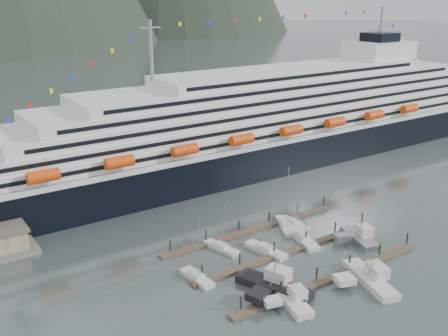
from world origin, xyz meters
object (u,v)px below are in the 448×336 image
(sailboat_f, at_px, (294,224))
(trawler_e, at_px, (359,237))
(sailboat_b, at_px, (221,248))
(sailboat_c, at_px, (266,250))
(sailboat_d, at_px, (303,239))
(trawler_b, at_px, (291,300))
(cruise_ship, at_px, (267,127))
(trawler_c, at_px, (369,278))
(sailboat_g, at_px, (285,226))
(trawler_a, at_px, (274,286))
(sailboat_a, at_px, (197,278))

(sailboat_f, xyz_separation_m, trawler_e, (6.67, -14.24, 0.53))
(sailboat_b, height_order, sailboat_c, sailboat_c)
(sailboat_c, bearing_deg, sailboat_d, -101.32)
(sailboat_c, xyz_separation_m, trawler_b, (-8.45, -18.13, 0.43))
(cruise_ship, height_order, trawler_e, cruise_ship)
(sailboat_d, height_order, trawler_c, sailboat_d)
(sailboat_g, xyz_separation_m, trawler_a, (-19.71, -19.96, 0.57))
(trawler_b, xyz_separation_m, trawler_e, (29.07, 10.66, 0.07))
(trawler_b, relative_size, trawler_e, 0.89)
(trawler_c, bearing_deg, sailboat_c, 39.22)
(sailboat_b, xyz_separation_m, trawler_b, (-1.19, -24.50, 0.48))
(sailboat_g, bearing_deg, sailboat_b, 118.53)
(sailboat_d, distance_m, trawler_a, 22.47)
(sailboat_a, xyz_separation_m, sailboat_g, (29.71, 8.76, 0.02))
(cruise_ship, bearing_deg, sailboat_d, -120.01)
(sailboat_c, height_order, trawler_c, sailboat_c)
(trawler_a, xyz_separation_m, trawler_b, (-0.27, -5.40, -0.14))
(sailboat_a, xyz_separation_m, sailboat_f, (32.12, 8.29, -0.01))
(sailboat_f, bearing_deg, trawler_b, 139.13)
(cruise_ship, height_order, sailboat_f, cruise_ship)
(sailboat_g, height_order, trawler_b, sailboat_g)
(sailboat_f, bearing_deg, sailboat_d, 154.15)
(sailboat_f, relative_size, sailboat_g, 0.80)
(sailboat_a, height_order, trawler_c, sailboat_a)
(trawler_c, bearing_deg, sailboat_b, 46.87)
(sailboat_d, height_order, trawler_a, sailboat_d)
(sailboat_d, bearing_deg, sailboat_a, 109.75)
(sailboat_b, relative_size, trawler_c, 0.74)
(cruise_ship, bearing_deg, sailboat_f, -120.49)
(trawler_a, bearing_deg, cruise_ship, -57.79)
(sailboat_d, distance_m, sailboat_f, 7.76)
(sailboat_c, relative_size, trawler_e, 1.21)
(sailboat_b, distance_m, sailboat_d, 18.85)
(trawler_c, bearing_deg, trawler_b, 97.40)
(cruise_ship, distance_m, sailboat_b, 63.91)
(sailboat_d, relative_size, trawler_a, 0.94)
(trawler_c, bearing_deg, sailboat_g, 10.76)
(sailboat_d, xyz_separation_m, trawler_b, (-18.88, -17.99, 0.44))
(sailboat_f, bearing_deg, sailboat_a, 105.57)
(sailboat_b, height_order, sailboat_f, sailboat_f)
(sailboat_b, distance_m, sailboat_f, 21.21)
(sailboat_g, bearing_deg, sailboat_c, 148.02)
(sailboat_b, bearing_deg, cruise_ship, -59.89)
(sailboat_f, xyz_separation_m, trawler_c, (-5.14, -27.60, 0.53))
(cruise_ship, distance_m, sailboat_d, 58.00)
(sailboat_c, height_order, sailboat_g, sailboat_g)
(sailboat_b, distance_m, sailboat_c, 9.67)
(sailboat_f, distance_m, trawler_b, 33.49)
(sailboat_a, height_order, sailboat_b, sailboat_a)
(sailboat_g, bearing_deg, trawler_a, 161.27)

